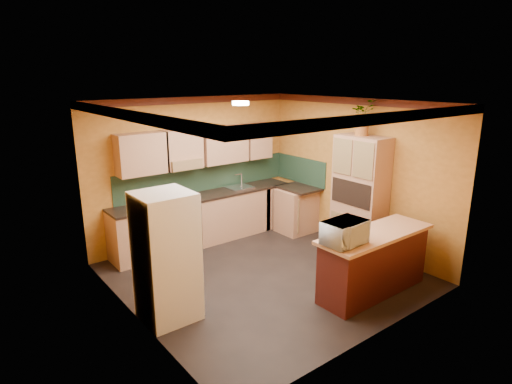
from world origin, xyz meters
TOP-DOWN VIEW (x-y plane):
  - room_shell at (0.02, 0.28)m, footprint 4.24×4.24m
  - base_cabinets_back at (0.05, 1.80)m, footprint 3.65×0.60m
  - countertop_back at (0.05, 1.80)m, footprint 3.65×0.62m
  - stove at (-0.58, 1.80)m, footprint 0.58×0.58m
  - kettle at (-0.48, 1.75)m, footprint 0.18×0.18m
  - sink at (0.82, 1.80)m, footprint 0.48×0.40m
  - base_cabinets_right at (1.80, 1.14)m, footprint 0.60×0.80m
  - countertop_right at (1.80, 1.14)m, footprint 0.62×0.80m
  - fridge at (-1.75, -0.18)m, footprint 0.68×0.66m
  - pantry at (1.85, -0.33)m, footprint 0.48×0.90m
  - fern_pot at (1.85, -0.28)m, footprint 0.22×0.22m
  - fern at (1.85, -0.28)m, footprint 0.42×0.37m
  - breakfast_bar at (0.90, -1.40)m, footprint 1.80×0.55m
  - bar_top at (0.90, -1.40)m, footprint 1.90×0.65m
  - microwave at (0.22, -1.40)m, footprint 0.60×0.42m

SIDE VIEW (x-z plane):
  - base_cabinets_back at x=0.05m, z-range 0.00..0.88m
  - base_cabinets_right at x=1.80m, z-range 0.00..0.88m
  - breakfast_bar at x=0.90m, z-range 0.00..0.88m
  - stove at x=-0.58m, z-range 0.00..0.91m
  - fridge at x=-1.75m, z-range 0.00..1.70m
  - countertop_back at x=0.05m, z-range 0.88..0.92m
  - countertop_right at x=1.80m, z-range 0.88..0.92m
  - bar_top at x=0.90m, z-range 0.88..0.93m
  - sink at x=0.82m, z-range 0.92..0.95m
  - kettle at x=-0.48m, z-range 0.91..1.09m
  - pantry at x=1.85m, z-range 0.00..2.10m
  - microwave at x=0.22m, z-range 0.93..1.25m
  - room_shell at x=0.02m, z-range 0.73..3.45m
  - fern_pot at x=1.85m, z-range 2.10..2.26m
  - fern at x=1.85m, z-range 2.26..2.69m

